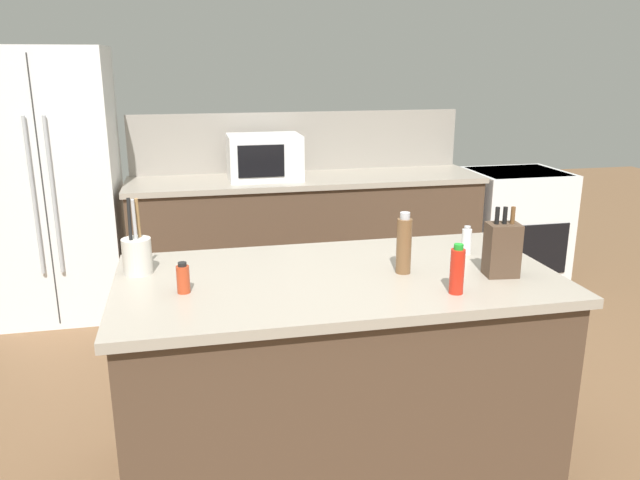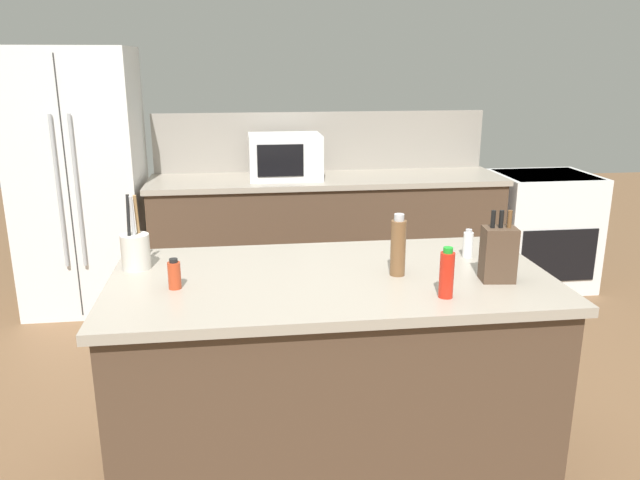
{
  "view_description": "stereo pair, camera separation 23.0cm",
  "coord_description": "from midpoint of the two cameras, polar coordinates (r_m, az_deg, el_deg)",
  "views": [
    {
      "loc": [
        -0.59,
        -2.37,
        1.8
      ],
      "look_at": [
        0.0,
        0.35,
        0.99
      ],
      "focal_mm": 35.0,
      "sensor_mm": 36.0,
      "label": 1
    },
    {
      "loc": [
        -0.36,
        -2.4,
        1.8
      ],
      "look_at": [
        0.0,
        0.35,
        0.99
      ],
      "focal_mm": 35.0,
      "sensor_mm": 36.0,
      "label": 2
    }
  ],
  "objects": [
    {
      "name": "ground_plane",
      "position": [
        3.03,
        -0.82,
        -20.26
      ],
      "size": [
        14.0,
        14.0,
        0.0
      ],
      "primitive_type": "plane",
      "color": "brown"
    },
    {
      "name": "microwave",
      "position": [
        4.66,
        -6.53,
        7.54
      ],
      "size": [
        0.53,
        0.39,
        0.33
      ],
      "color": "white",
      "rests_on": "back_counter_run"
    },
    {
      "name": "utensil_crock",
      "position": [
        2.71,
        -18.75,
        -1.3
      ],
      "size": [
        0.12,
        0.12,
        0.32
      ],
      "color": "beige",
      "rests_on": "kitchen_island"
    },
    {
      "name": "knife_block",
      "position": [
        2.61,
        13.92,
        -0.84
      ],
      "size": [
        0.14,
        0.11,
        0.29
      ],
      "rotation": [
        0.0,
        0.0,
        -0.11
      ],
      "color": "#4C3828",
      "rests_on": "kitchen_island"
    },
    {
      "name": "hot_sauce_bottle",
      "position": [
        2.38,
        9.75,
        -2.79
      ],
      "size": [
        0.05,
        0.05,
        0.2
      ],
      "color": "red",
      "rests_on": "kitchen_island"
    },
    {
      "name": "pepper_grinder",
      "position": [
        2.58,
        5.16,
        -0.46
      ],
      "size": [
        0.06,
        0.06,
        0.26
      ],
      "color": "brown",
      "rests_on": "kitchen_island"
    },
    {
      "name": "refrigerator",
      "position": [
        4.82,
        -24.38,
        4.55
      ],
      "size": [
        0.85,
        0.75,
        1.88
      ],
      "color": "white",
      "rests_on": "ground_plane"
    },
    {
      "name": "salt_shaker",
      "position": [
        2.9,
        11.06,
        -0.09
      ],
      "size": [
        0.04,
        0.04,
        0.13
      ],
      "color": "silver",
      "rests_on": "kitchen_island"
    },
    {
      "name": "wall_backsplash",
      "position": [
        5.0,
        -3.27,
        8.98
      ],
      "size": [
        2.63,
        0.03,
        0.46
      ],
      "primitive_type": "cube",
      "color": "gray",
      "rests_on": "back_counter_run"
    },
    {
      "name": "back_counter_run",
      "position": [
        4.84,
        -2.55,
        0.29
      ],
      "size": [
        2.67,
        0.66,
        0.94
      ],
      "color": "#4C3828",
      "rests_on": "ground_plane"
    },
    {
      "name": "kitchen_island",
      "position": [
        2.77,
        -0.86,
        -12.39
      ],
      "size": [
        1.81,
        0.95,
        0.94
      ],
      "color": "#4C3828",
      "rests_on": "ground_plane"
    },
    {
      "name": "spice_jar_paprika",
      "position": [
        2.45,
        -15.06,
        -3.46
      ],
      "size": [
        0.05,
        0.05,
        0.12
      ],
      "color": "#B73D1E",
      "rests_on": "kitchen_island"
    },
    {
      "name": "range_oven",
      "position": [
        5.4,
        16.11,
        1.31
      ],
      "size": [
        0.76,
        0.65,
        0.92
      ],
      "color": "white",
      "rests_on": "ground_plane"
    }
  ]
}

